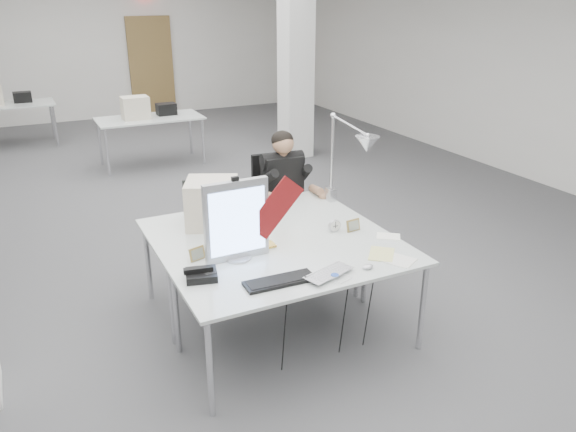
# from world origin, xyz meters

# --- Properties ---
(room_shell) EXTENTS (10.04, 14.04, 3.24)m
(room_shell) POSITION_xyz_m (0.04, 0.13, 1.69)
(room_shell) COLOR #464648
(room_shell) RESTS_ON ground
(desk_main) EXTENTS (1.80, 0.90, 0.02)m
(desk_main) POSITION_xyz_m (0.00, -2.50, 0.74)
(desk_main) COLOR silver
(desk_main) RESTS_ON room_shell
(desk_second) EXTENTS (1.80, 0.90, 0.02)m
(desk_second) POSITION_xyz_m (0.00, -1.60, 0.74)
(desk_second) COLOR silver
(desk_second) RESTS_ON room_shell
(bg_desk_a) EXTENTS (1.60, 0.80, 0.02)m
(bg_desk_a) POSITION_xyz_m (0.20, 3.00, 0.74)
(bg_desk_a) COLOR silver
(bg_desk_a) RESTS_ON room_shell
(bg_desk_b) EXTENTS (1.60, 0.80, 0.02)m
(bg_desk_b) POSITION_xyz_m (-1.80, 5.20, 0.74)
(bg_desk_b) COLOR silver
(bg_desk_b) RESTS_ON room_shell
(office_chair) EXTENTS (0.51, 0.51, 0.95)m
(office_chair) POSITION_xyz_m (0.59, -0.94, 0.47)
(office_chair) COLOR black
(office_chair) RESTS_ON room_shell
(seated_person) EXTENTS (0.48, 0.58, 0.82)m
(seated_person) POSITION_xyz_m (0.59, -0.99, 0.90)
(seated_person) COLOR black
(seated_person) RESTS_ON office_chair
(monitor) EXTENTS (0.48, 0.05, 0.60)m
(monitor) POSITION_xyz_m (-0.38, -2.24, 1.05)
(monitor) COLOR #A3A4A8
(monitor) RESTS_ON desk_main
(pennant) EXTENTS (0.44, 0.06, 0.48)m
(pennant) POSITION_xyz_m (-0.09, -2.28, 1.11)
(pennant) COLOR #660D0F
(pennant) RESTS_ON monitor
(keyboard) EXTENTS (0.49, 0.18, 0.02)m
(keyboard) POSITION_xyz_m (-0.27, -2.71, 0.77)
(keyboard) COLOR black
(keyboard) RESTS_ON desk_main
(laptop) EXTENTS (0.43, 0.34, 0.03)m
(laptop) POSITION_xyz_m (0.09, -2.83, 0.77)
(laptop) COLOR silver
(laptop) RESTS_ON desk_main
(mouse) EXTENTS (0.09, 0.07, 0.03)m
(mouse) POSITION_xyz_m (0.38, -2.80, 0.77)
(mouse) COLOR silver
(mouse) RESTS_ON desk_main
(bankers_lamp) EXTENTS (0.34, 0.16, 0.37)m
(bankers_lamp) POSITION_xyz_m (-0.13, -2.14, 0.94)
(bankers_lamp) COLOR gold
(bankers_lamp) RESTS_ON desk_main
(desk_phone) EXTENTS (0.25, 0.23, 0.05)m
(desk_phone) POSITION_xyz_m (-0.72, -2.42, 0.78)
(desk_phone) COLOR black
(desk_phone) RESTS_ON desk_main
(picture_frame_left) EXTENTS (0.13, 0.07, 0.10)m
(picture_frame_left) POSITION_xyz_m (-0.66, -2.13, 0.80)
(picture_frame_left) COLOR tan
(picture_frame_left) RESTS_ON desk_main
(picture_frame_right) EXTENTS (0.13, 0.04, 0.10)m
(picture_frame_right) POSITION_xyz_m (0.65, -2.18, 0.80)
(picture_frame_right) COLOR olive
(picture_frame_right) RESTS_ON desk_main
(desk_clock) EXTENTS (0.11, 0.04, 0.10)m
(desk_clock) POSITION_xyz_m (0.51, -2.12, 0.81)
(desk_clock) COLOR #B3B2B7
(desk_clock) RESTS_ON desk_main
(paper_stack_a) EXTENTS (0.29, 0.33, 0.01)m
(paper_stack_a) POSITION_xyz_m (0.64, -2.77, 0.76)
(paper_stack_a) COLOR silver
(paper_stack_a) RESTS_ON desk_main
(paper_stack_b) EXTENTS (0.29, 0.30, 0.01)m
(paper_stack_b) POSITION_xyz_m (0.60, -2.65, 0.76)
(paper_stack_b) COLOR #D2D07E
(paper_stack_b) RESTS_ON desk_main
(paper_stack_c) EXTENTS (0.23, 0.21, 0.01)m
(paper_stack_c) POSITION_xyz_m (0.84, -2.41, 0.76)
(paper_stack_c) COLOR white
(paper_stack_c) RESTS_ON desk_main
(beige_monitor) EXTENTS (0.54, 0.53, 0.39)m
(beige_monitor) POSITION_xyz_m (-0.34, -1.55, 0.95)
(beige_monitor) COLOR beige
(beige_monitor) RESTS_ON desk_second
(architect_lamp) EXTENTS (0.40, 0.68, 0.83)m
(architect_lamp) POSITION_xyz_m (0.85, -1.73, 1.17)
(architect_lamp) COLOR silver
(architect_lamp) RESTS_ON desk_second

